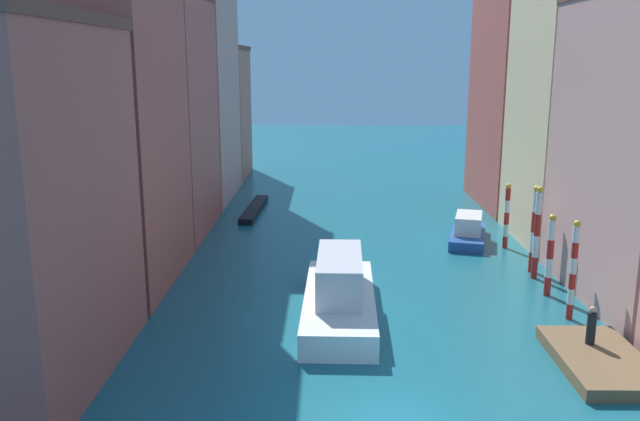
{
  "coord_description": "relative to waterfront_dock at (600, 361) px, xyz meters",
  "views": [
    {
      "loc": [
        -2.13,
        -19.13,
        11.51
      ],
      "look_at": [
        -2.63,
        24.55,
        1.5
      ],
      "focal_mm": 36.88,
      "sensor_mm": 36.0,
      "label": 1
    }
  ],
  "objects": [
    {
      "name": "ground_plane",
      "position": [
        -8.36,
        20.24,
        -0.26
      ],
      "size": [
        154.0,
        154.0,
        0.0
      ],
      "primitive_type": "plane",
      "color": "#196070"
    },
    {
      "name": "building_left_1",
      "position": [
        -22.5,
        10.04,
        8.88
      ],
      "size": [
        7.93,
        10.46,
        18.26
      ],
      "color": "#B25147",
      "rests_on": "ground"
    },
    {
      "name": "building_left_2",
      "position": [
        -22.5,
        20.51,
        7.69
      ],
      "size": [
        7.93,
        10.51,
        15.88
      ],
      "color": "#B25147",
      "rests_on": "ground"
    },
    {
      "name": "building_left_3",
      "position": [
        -22.5,
        32.07,
        10.66
      ],
      "size": [
        7.93,
        11.98,
        21.81
      ],
      "color": "tan",
      "rests_on": "ground"
    },
    {
      "name": "building_left_4",
      "position": [
        -22.5,
        42.67,
        6.19
      ],
      "size": [
        7.93,
        9.03,
        12.89
      ],
      "color": "#C6705B",
      "rests_on": "ground"
    },
    {
      "name": "building_right_2",
      "position": [
        5.78,
        18.37,
        8.69
      ],
      "size": [
        7.93,
        9.44,
        17.87
      ],
      "color": "beige",
      "rests_on": "ground"
    },
    {
      "name": "building_right_3",
      "position": [
        5.78,
        29.38,
        8.75
      ],
      "size": [
        7.93,
        12.05,
        17.99
      ],
      "color": "#B25147",
      "rests_on": "ground"
    },
    {
      "name": "waterfront_dock",
      "position": [
        0.0,
        0.0,
        0.0
      ],
      "size": [
        3.19,
        5.63,
        0.51
      ],
      "color": "brown",
      "rests_on": "ground"
    },
    {
      "name": "person_on_dock",
      "position": [
        -0.03,
        0.99,
        0.99
      ],
      "size": [
        0.36,
        0.36,
        1.57
      ],
      "color": "black",
      "rests_on": "waterfront_dock"
    },
    {
      "name": "mooring_pole_0",
      "position": [
        0.55,
        4.81,
        2.11
      ],
      "size": [
        0.33,
        0.33,
        4.64
      ],
      "color": "red",
      "rests_on": "ground"
    },
    {
      "name": "mooring_pole_1",
      "position": [
        0.55,
        7.91,
        1.89
      ],
      "size": [
        0.37,
        0.37,
        4.18
      ],
      "color": "red",
      "rests_on": "ground"
    },
    {
      "name": "mooring_pole_2",
      "position": [
        0.71,
        10.59,
        2.33
      ],
      "size": [
        0.36,
        0.36,
        5.06
      ],
      "color": "red",
      "rests_on": "ground"
    },
    {
      "name": "mooring_pole_3",
      "position": [
        0.9,
        11.68,
        2.26
      ],
      "size": [
        0.39,
        0.39,
        4.91
      ],
      "color": "red",
      "rests_on": "ground"
    },
    {
      "name": "mooring_pole_4",
      "position": [
        0.68,
        16.44,
        1.86
      ],
      "size": [
        0.35,
        0.35,
        4.13
      ],
      "color": "red",
      "rests_on": "ground"
    },
    {
      "name": "vaporetto_white",
      "position": [
        -9.92,
        5.01,
        0.83
      ],
      "size": [
        3.42,
        9.83,
        2.95
      ],
      "color": "white",
      "rests_on": "ground"
    },
    {
      "name": "gondola_black",
      "position": [
        -16.17,
        26.36,
        -0.03
      ],
      "size": [
        1.38,
        8.81,
        0.45
      ],
      "color": "black",
      "rests_on": "ground"
    },
    {
      "name": "motorboat_0",
      "position": [
        -1.35,
        17.86,
        0.45
      ],
      "size": [
        3.44,
        6.01,
        1.82
      ],
      "color": "#234C93",
      "rests_on": "ground"
    }
  ]
}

